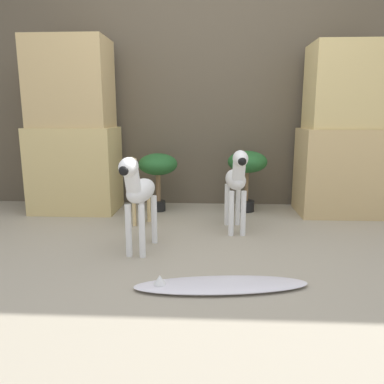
{
  "coord_description": "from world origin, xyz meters",
  "views": [
    {
      "loc": [
        0.04,
        -2.13,
        0.92
      ],
      "look_at": [
        -0.1,
        0.54,
        0.36
      ],
      "focal_mm": 35.0,
      "sensor_mm": 36.0,
      "label": 1
    }
  ],
  "objects_px": {
    "zebra_left": "(138,191)",
    "potted_palm_back": "(247,166)",
    "potted_palm_front": "(158,167)",
    "surfboard": "(220,285)",
    "zebra_right": "(236,179)",
    "giraffe_figurine": "(140,190)"
  },
  "relations": [
    {
      "from": "giraffe_figurine",
      "to": "potted_palm_back",
      "type": "bearing_deg",
      "value": 28.06
    },
    {
      "from": "giraffe_figurine",
      "to": "potted_palm_back",
      "type": "relative_size",
      "value": 1.02
    },
    {
      "from": "zebra_right",
      "to": "zebra_left",
      "type": "distance_m",
      "value": 0.82
    },
    {
      "from": "zebra_left",
      "to": "potted_palm_back",
      "type": "relative_size",
      "value": 1.14
    },
    {
      "from": "zebra_left",
      "to": "potted_palm_back",
      "type": "xyz_separation_m",
      "value": [
        0.82,
        1.13,
        0.02
      ]
    },
    {
      "from": "potted_palm_front",
      "to": "giraffe_figurine",
      "type": "bearing_deg",
      "value": -100.63
    },
    {
      "from": "zebra_left",
      "to": "giraffe_figurine",
      "type": "distance_m",
      "value": 0.66
    },
    {
      "from": "zebra_right",
      "to": "potted_palm_back",
      "type": "height_order",
      "value": "zebra_right"
    },
    {
      "from": "zebra_right",
      "to": "giraffe_figurine",
      "type": "height_order",
      "value": "zebra_right"
    },
    {
      "from": "zebra_left",
      "to": "giraffe_figurine",
      "type": "xyz_separation_m",
      "value": [
        -0.11,
        0.64,
        -0.12
      ]
    },
    {
      "from": "zebra_left",
      "to": "surfboard",
      "type": "bearing_deg",
      "value": -44.31
    },
    {
      "from": "zebra_right",
      "to": "giraffe_figurine",
      "type": "xyz_separation_m",
      "value": [
        -0.79,
        0.16,
        -0.12
      ]
    },
    {
      "from": "giraffe_figurine",
      "to": "potted_palm_front",
      "type": "xyz_separation_m",
      "value": [
        0.09,
        0.47,
        0.13
      ]
    },
    {
      "from": "potted_palm_front",
      "to": "potted_palm_back",
      "type": "height_order",
      "value": "potted_palm_back"
    },
    {
      "from": "zebra_right",
      "to": "potted_palm_front",
      "type": "relative_size",
      "value": 1.2
    },
    {
      "from": "zebra_left",
      "to": "potted_palm_back",
      "type": "bearing_deg",
      "value": 54.2
    },
    {
      "from": "potted_palm_front",
      "to": "surfboard",
      "type": "height_order",
      "value": "potted_palm_front"
    },
    {
      "from": "giraffe_figurine",
      "to": "potted_palm_front",
      "type": "bearing_deg",
      "value": 79.37
    },
    {
      "from": "zebra_left",
      "to": "potted_palm_front",
      "type": "relative_size",
      "value": 1.2
    },
    {
      "from": "potted_palm_back",
      "to": "surfboard",
      "type": "xyz_separation_m",
      "value": [
        -0.29,
        -1.65,
        -0.42
      ]
    },
    {
      "from": "zebra_left",
      "to": "potted_palm_front",
      "type": "xyz_separation_m",
      "value": [
        -0.03,
        1.11,
        0.0
      ]
    },
    {
      "from": "zebra_right",
      "to": "potted_palm_front",
      "type": "distance_m",
      "value": 0.94
    }
  ]
}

